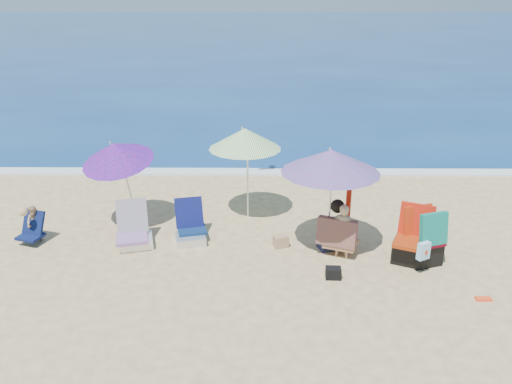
{
  "coord_description": "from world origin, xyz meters",
  "views": [
    {
      "loc": [
        -0.22,
        -7.76,
        4.62
      ],
      "look_at": [
        -0.3,
        1.0,
        1.1
      ],
      "focal_mm": 36.71,
      "sensor_mm": 36.0,
      "label": 1
    }
  ],
  "objects_px": {
    "umbrella_striped": "(245,139)",
    "camp_chair_right": "(424,244)",
    "umbrella_blue": "(116,153)",
    "umbrella_turquoise": "(331,161)",
    "chair_navy": "(190,231)",
    "chair_rainbow": "(134,234)",
    "camp_chair_left": "(411,246)",
    "person_center": "(340,231)",
    "furled_umbrella": "(348,209)",
    "person_left": "(34,224)"
  },
  "relations": [
    {
      "from": "umbrella_striped",
      "to": "person_left",
      "type": "height_order",
      "value": "umbrella_striped"
    },
    {
      "from": "umbrella_striped",
      "to": "person_center",
      "type": "xyz_separation_m",
      "value": [
        1.74,
        -1.71,
        -1.2
      ]
    },
    {
      "from": "umbrella_turquoise",
      "to": "umbrella_blue",
      "type": "distance_m",
      "value": 4.14
    },
    {
      "from": "umbrella_blue",
      "to": "camp_chair_right",
      "type": "bearing_deg",
      "value": -14.36
    },
    {
      "from": "chair_navy",
      "to": "chair_rainbow",
      "type": "distance_m",
      "value": 1.05
    },
    {
      "from": "umbrella_striped",
      "to": "umbrella_blue",
      "type": "relative_size",
      "value": 1.02
    },
    {
      "from": "furled_umbrella",
      "to": "camp_chair_left",
      "type": "bearing_deg",
      "value": -33.12
    },
    {
      "from": "umbrella_turquoise",
      "to": "umbrella_blue",
      "type": "height_order",
      "value": "umbrella_turquoise"
    },
    {
      "from": "chair_navy",
      "to": "camp_chair_left",
      "type": "xyz_separation_m",
      "value": [
        4.0,
        -0.78,
        0.11
      ]
    },
    {
      "from": "furled_umbrella",
      "to": "person_left",
      "type": "bearing_deg",
      "value": 179.6
    },
    {
      "from": "chair_navy",
      "to": "camp_chair_left",
      "type": "height_order",
      "value": "camp_chair_left"
    },
    {
      "from": "camp_chair_right",
      "to": "person_center",
      "type": "bearing_deg",
      "value": 170.22
    },
    {
      "from": "chair_rainbow",
      "to": "camp_chair_right",
      "type": "distance_m",
      "value": 5.27
    },
    {
      "from": "umbrella_turquoise",
      "to": "person_center",
      "type": "relative_size",
      "value": 2.11
    },
    {
      "from": "umbrella_striped",
      "to": "umbrella_blue",
      "type": "xyz_separation_m",
      "value": [
        -2.47,
        -0.51,
        -0.14
      ]
    },
    {
      "from": "chair_rainbow",
      "to": "umbrella_turquoise",
      "type": "bearing_deg",
      "value": -3.57
    },
    {
      "from": "furled_umbrella",
      "to": "person_left",
      "type": "distance_m",
      "value": 5.94
    },
    {
      "from": "camp_chair_right",
      "to": "person_center",
      "type": "distance_m",
      "value": 1.46
    },
    {
      "from": "umbrella_turquoise",
      "to": "furled_umbrella",
      "type": "bearing_deg",
      "value": 38.36
    },
    {
      "from": "camp_chair_left",
      "to": "person_center",
      "type": "distance_m",
      "value": 1.27
    },
    {
      "from": "chair_navy",
      "to": "person_left",
      "type": "xyz_separation_m",
      "value": [
        -2.96,
        -0.06,
        0.16
      ]
    },
    {
      "from": "chair_rainbow",
      "to": "person_center",
      "type": "relative_size",
      "value": 0.85
    },
    {
      "from": "umbrella_blue",
      "to": "camp_chair_right",
      "type": "distance_m",
      "value": 5.95
    },
    {
      "from": "umbrella_turquoise",
      "to": "chair_navy",
      "type": "bearing_deg",
      "value": 170.53
    },
    {
      "from": "umbrella_turquoise",
      "to": "furled_umbrella",
      "type": "relative_size",
      "value": 1.69
    },
    {
      "from": "person_center",
      "to": "chair_navy",
      "type": "bearing_deg",
      "value": 167.83
    },
    {
      "from": "furled_umbrella",
      "to": "camp_chair_right",
      "type": "bearing_deg",
      "value": -30.83
    },
    {
      "from": "umbrella_striped",
      "to": "umbrella_blue",
      "type": "bearing_deg",
      "value": -168.37
    },
    {
      "from": "umbrella_striped",
      "to": "camp_chair_left",
      "type": "xyz_separation_m",
      "value": [
        2.98,
        -1.9,
        -1.4
      ]
    },
    {
      "from": "camp_chair_left",
      "to": "person_center",
      "type": "relative_size",
      "value": 1.0
    },
    {
      "from": "umbrella_striped",
      "to": "camp_chair_left",
      "type": "height_order",
      "value": "umbrella_striped"
    },
    {
      "from": "umbrella_striped",
      "to": "furled_umbrella",
      "type": "height_order",
      "value": "umbrella_striped"
    },
    {
      "from": "umbrella_striped",
      "to": "camp_chair_right",
      "type": "xyz_separation_m",
      "value": [
        3.17,
        -1.96,
        -1.33
      ]
    },
    {
      "from": "chair_navy",
      "to": "person_left",
      "type": "bearing_deg",
      "value": -178.79
    },
    {
      "from": "umbrella_turquoise",
      "to": "chair_rainbow",
      "type": "xyz_separation_m",
      "value": [
        -3.58,
        0.22,
        -1.54
      ]
    },
    {
      "from": "umbrella_blue",
      "to": "chair_navy",
      "type": "height_order",
      "value": "umbrella_blue"
    },
    {
      "from": "umbrella_turquoise",
      "to": "chair_navy",
      "type": "height_order",
      "value": "umbrella_turquoise"
    },
    {
      "from": "furled_umbrella",
      "to": "umbrella_turquoise",
      "type": "bearing_deg",
      "value": -141.64
    },
    {
      "from": "chair_navy",
      "to": "person_center",
      "type": "relative_size",
      "value": 0.83
    },
    {
      "from": "chair_rainbow",
      "to": "person_center",
      "type": "bearing_deg",
      "value": -5.93
    },
    {
      "from": "chair_rainbow",
      "to": "person_left",
      "type": "distance_m",
      "value": 1.95
    },
    {
      "from": "chair_navy",
      "to": "umbrella_turquoise",
      "type": "bearing_deg",
      "value": -9.47
    },
    {
      "from": "umbrella_turquoise",
      "to": "person_center",
      "type": "xyz_separation_m",
      "value": [
        0.21,
        -0.17,
        -1.25
      ]
    },
    {
      "from": "chair_rainbow",
      "to": "camp_chair_right",
      "type": "height_order",
      "value": "camp_chair_right"
    },
    {
      "from": "chair_rainbow",
      "to": "person_left",
      "type": "height_order",
      "value": "chair_rainbow"
    },
    {
      "from": "umbrella_striped",
      "to": "chair_rainbow",
      "type": "bearing_deg",
      "value": -147.37
    },
    {
      "from": "umbrella_turquoise",
      "to": "chair_navy",
      "type": "relative_size",
      "value": 2.54
    },
    {
      "from": "umbrella_blue",
      "to": "person_center",
      "type": "xyz_separation_m",
      "value": [
        4.22,
        -1.2,
        -1.07
      ]
    },
    {
      "from": "umbrella_turquoise",
      "to": "umbrella_striped",
      "type": "relative_size",
      "value": 1.12
    },
    {
      "from": "person_center",
      "to": "umbrella_turquoise",
      "type": "bearing_deg",
      "value": 141.14
    }
  ]
}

